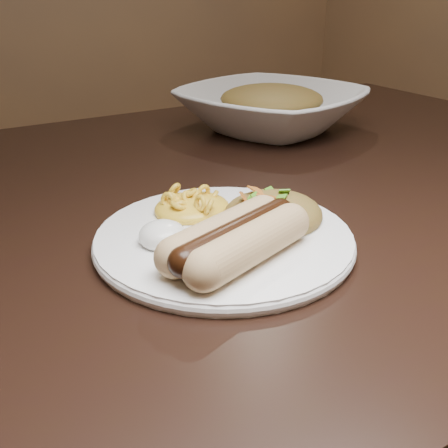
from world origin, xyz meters
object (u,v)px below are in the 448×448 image
plate (224,239)px  serving_bowl (271,110)px  table (171,257)px  fork (152,262)px

plate → serving_bowl: (0.31, 0.35, 0.03)m
table → fork: bearing=-120.1°
plate → serving_bowl: serving_bowl is taller
fork → serving_bowl: 0.52m
serving_bowl → plate: bearing=-131.6°
table → plate: plate is taller
plate → table: bearing=86.0°
fork → serving_bowl: size_ratio=0.50×
table → plate: 0.19m
table → fork: fork is taller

